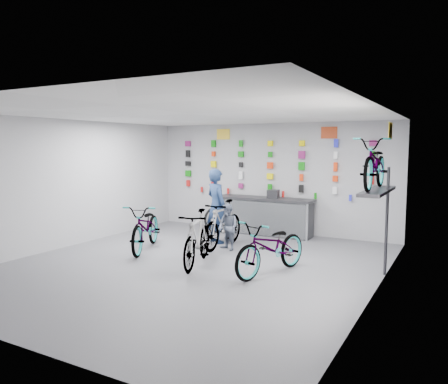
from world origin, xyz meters
The scene contains 21 objects.
floor centered at (0.00, 0.00, 0.00)m, with size 8.00×8.00×0.00m, color #4F4F53.
ceiling centered at (0.00, 0.00, 3.00)m, with size 8.00×8.00×0.00m, color white.
wall_back centered at (0.00, 4.00, 1.50)m, with size 7.00×7.00×0.00m, color #ACACAE.
wall_front centered at (0.00, -4.00, 1.50)m, with size 7.00×7.00×0.00m, color #ACACAE.
wall_left centered at (-3.50, 0.00, 1.50)m, with size 8.00×8.00×0.00m, color #ACACAE.
wall_right centered at (3.50, 0.00, 1.50)m, with size 8.00×8.00×0.00m, color #ACACAE.
counter centered at (0.00, 3.54, 0.49)m, with size 2.70×0.66×1.00m.
merch_wall centered at (-0.02, 3.93, 1.79)m, with size 5.58×0.08×1.56m.
wall_bracket centered at (3.33, 1.20, 1.46)m, with size 0.39×1.90×2.00m.
sign_left centered at (-1.50, 3.98, 2.72)m, with size 0.42×0.02×0.30m, color yellow.
sign_right centered at (1.60, 3.98, 2.72)m, with size 0.42×0.02×0.30m, color #BE431E.
sign_side centered at (3.48, 1.20, 2.65)m, with size 0.02×0.40×0.30m, color yellow.
bike_left centered at (-1.62, 0.57, 0.54)m, with size 0.72×2.06×1.08m, color gray.
bike_center centered at (0.11, 0.01, 0.55)m, with size 0.52×1.85×1.11m, color gray.
bike_right centered at (1.62, 0.20, 0.51)m, with size 0.68×1.95×1.02m, color gray.
bike_service centered at (-0.21, 1.65, 0.55)m, with size 0.52×1.84×1.11m, color gray.
bike_wall centered at (3.25, 1.20, 2.05)m, with size 0.63×1.80×0.95m, color gray.
clerk centered at (-0.62, 2.04, 0.91)m, with size 0.67×0.44×1.83m, color navy.
customer centered at (0.01, 1.46, 0.53)m, with size 0.52×0.40×1.06m, color slate.
spare_wheel centered at (-1.25, 3.17, 0.36)m, with size 0.79×0.48×0.74m.
register centered at (0.26, 3.55, 1.11)m, with size 0.28×0.30×0.22m, color black.
Camera 1 is at (4.68, -7.18, 2.37)m, focal length 35.00 mm.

